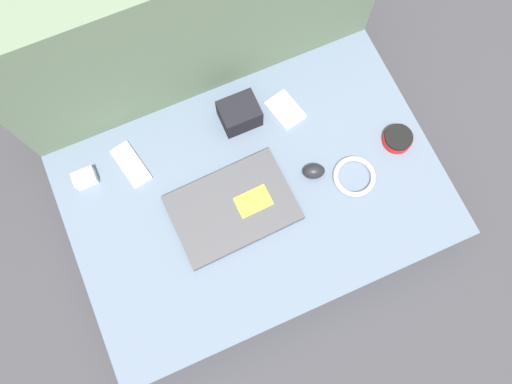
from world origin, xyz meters
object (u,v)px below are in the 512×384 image
(phone_black, at_px, (285,110))
(charger_brick, at_px, (85,178))
(camera_pouch, at_px, (239,114))
(laptop, at_px, (233,208))
(phone_silver, at_px, (131,165))
(computer_mouse, at_px, (314,171))
(speaker_puck, at_px, (398,139))

(phone_black, relative_size, charger_brick, 2.01)
(phone_black, distance_m, camera_pouch, 0.13)
(laptop, distance_m, phone_silver, 0.30)
(camera_pouch, bearing_deg, computer_mouse, -62.43)
(speaker_puck, distance_m, phone_black, 0.32)
(laptop, xyz_separation_m, charger_brick, (-0.33, 0.23, 0.01))
(speaker_puck, xyz_separation_m, phone_silver, (-0.69, 0.22, -0.01))
(computer_mouse, height_order, charger_brick, computer_mouse)
(laptop, bearing_deg, computer_mouse, -1.36)
(speaker_puck, height_order, phone_black, speaker_puck)
(laptop, height_order, phone_black, laptop)
(phone_black, bearing_deg, phone_silver, 163.76)
(phone_black, bearing_deg, speaker_puck, -53.75)
(speaker_puck, bearing_deg, camera_pouch, 147.83)
(computer_mouse, bearing_deg, camera_pouch, 135.79)
(speaker_puck, height_order, camera_pouch, camera_pouch)
(laptop, height_order, camera_pouch, camera_pouch)
(charger_brick, bearing_deg, phone_silver, -3.48)
(speaker_puck, bearing_deg, computer_mouse, 178.58)
(phone_black, xyz_separation_m, camera_pouch, (-0.13, 0.03, 0.03))
(laptop, distance_m, phone_black, 0.32)
(phone_silver, bearing_deg, phone_black, -14.73)
(computer_mouse, bearing_deg, phone_silver, 171.78)
(computer_mouse, xyz_separation_m, charger_brick, (-0.56, 0.23, -0.00))
(laptop, xyz_separation_m, computer_mouse, (0.24, 0.00, 0.01))
(camera_pouch, bearing_deg, speaker_puck, -32.17)
(computer_mouse, bearing_deg, speaker_puck, 16.80)
(computer_mouse, height_order, camera_pouch, camera_pouch)
(speaker_puck, xyz_separation_m, camera_pouch, (-0.37, 0.23, 0.02))
(computer_mouse, relative_size, phone_black, 0.59)
(laptop, relative_size, computer_mouse, 4.67)
(phone_silver, bearing_deg, computer_mouse, -38.51)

